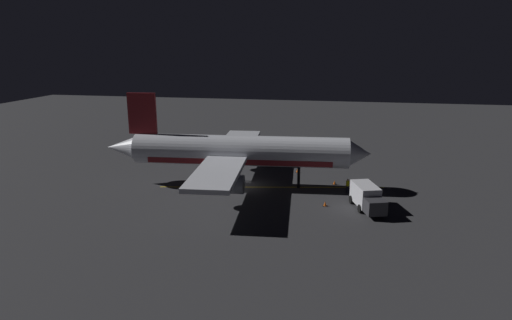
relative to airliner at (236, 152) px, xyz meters
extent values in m
cube|color=#303033|center=(-0.05, 0.56, -4.53)|extent=(180.00, 180.00, 0.20)
cube|color=gold|center=(-0.27, 4.56, -4.42)|extent=(5.32, 27.87, 0.01)
cylinder|color=silver|center=(-0.05, 0.56, 0.19)|extent=(5.91, 26.87, 3.76)
cube|color=maroon|center=(-0.05, 0.56, -0.84)|extent=(5.40, 22.87, 0.68)
cone|color=silver|center=(-1.22, 14.97, 0.19)|extent=(3.91, 3.29, 3.68)
cone|color=silver|center=(1.17, -14.40, 0.19)|extent=(3.74, 4.77, 3.38)
cube|color=maroon|center=(0.96, -11.72, 4.63)|extent=(0.65, 3.62, 5.12)
cube|color=silver|center=(-8.11, -1.43, -0.37)|extent=(13.00, 5.81, 0.50)
cylinder|color=slate|center=(-7.58, -0.18, -1.77)|extent=(2.35, 3.36, 2.10)
cube|color=silver|center=(8.24, -0.10, -0.37)|extent=(13.00, 5.81, 0.50)
cylinder|color=slate|center=(7.51, 1.05, -1.77)|extent=(2.35, 3.36, 2.10)
cylinder|color=black|center=(-0.64, 7.87, -3.06)|extent=(0.39, 0.39, 2.74)
cylinder|color=black|center=(-2.10, -1.94, -3.06)|extent=(0.39, 0.39, 2.74)
cylinder|color=black|center=(2.39, -1.58, -3.06)|extent=(0.39, 0.39, 2.74)
cube|color=silver|center=(4.84, 15.65, -2.88)|extent=(4.52, 3.24, 2.20)
cube|color=#38383D|center=(7.64, 16.55, -3.23)|extent=(2.32, 2.45, 1.50)
cylinder|color=black|center=(6.20, 16.09, -3.98)|extent=(1.56, 2.47, 0.90)
cylinder|color=black|center=(3.48, 15.22, -3.98)|extent=(1.56, 2.47, 0.90)
cube|color=silver|center=(-11.16, 2.47, -2.95)|extent=(4.15, 3.32, 2.06)
cube|color=#38383D|center=(-13.67, 1.44, -3.23)|extent=(2.42, 2.53, 1.50)
cylinder|color=black|center=(-12.33, 1.99, -3.98)|extent=(1.71, 2.48, 0.90)
cylinder|color=black|center=(-9.99, 2.95, -3.98)|extent=(1.71, 2.48, 0.90)
cylinder|color=black|center=(0.07, 13.86, -4.00)|extent=(0.32, 0.32, 0.85)
cylinder|color=yellow|center=(0.07, 13.86, -3.25)|extent=(0.40, 0.40, 0.65)
sphere|color=tan|center=(0.07, 13.86, -2.81)|extent=(0.24, 0.24, 0.24)
cone|color=#EA590F|center=(5.20, 11.38, -4.15)|extent=(0.36, 0.36, 0.55)
cube|color=black|center=(5.20, 11.38, -4.41)|extent=(0.50, 0.50, 0.03)
cone|color=#EA590F|center=(-7.49, 7.07, -4.15)|extent=(0.36, 0.36, 0.55)
cube|color=black|center=(-7.49, 7.07, -4.41)|extent=(0.50, 0.50, 0.03)
cone|color=#EA590F|center=(-2.93, 12.29, -4.15)|extent=(0.36, 0.36, 0.55)
cube|color=black|center=(-2.93, 12.29, -4.41)|extent=(0.50, 0.50, 0.03)
camera|label=1|loc=(51.39, 12.43, 12.88)|focal=30.61mm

